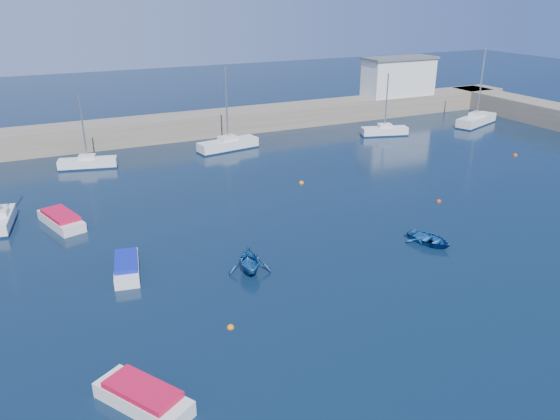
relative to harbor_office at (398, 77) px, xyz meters
name	(u,v)px	position (x,y,z in m)	size (l,w,h in m)	color
ground	(462,335)	(-30.00, -46.00, -5.10)	(220.00, 220.00, 0.00)	black
back_wall	(194,125)	(-30.00, 0.00, -3.80)	(96.00, 4.50, 2.60)	#766B5A
right_arm	(548,114)	(14.00, -14.00, -3.80)	(4.50, 32.00, 2.60)	#766B5A
harbor_office	(398,77)	(0.00, 0.00, 0.00)	(10.00, 4.00, 5.00)	silver
sailboat_3	(3,220)	(-51.13, -20.54, -4.56)	(2.00, 4.80, 6.31)	silver
sailboat_5	(88,163)	(-43.43, -8.08, -4.56)	(5.77, 2.80, 7.35)	silver
sailboat_6	(228,144)	(-28.52, -7.82, -4.48)	(7.07, 3.03, 8.98)	silver
sailboat_7	(384,131)	(-9.04, -9.85, -4.54)	(5.81, 3.05, 7.44)	silver
sailboat_8	(476,120)	(5.12, -10.45, -4.44)	(7.66, 4.57, 9.72)	silver
motorboat_0	(143,397)	(-45.84, -44.11, -4.63)	(3.71, 4.63, 1.00)	silver
motorboat_1	(127,267)	(-44.19, -31.91, -4.62)	(2.19, 4.34, 1.02)	silver
motorboat_2	(61,219)	(-47.17, -22.17, -4.63)	(3.11, 5.20, 1.01)	silver
dinghy_center	(429,239)	(-24.35, -36.60, -4.76)	(2.33, 3.26, 0.68)	navy
dinghy_left	(249,260)	(-37.19, -34.97, -4.28)	(2.68, 3.10, 1.63)	navy
buoy_0	(231,328)	(-40.47, -40.25, -5.10)	(0.38, 0.38, 0.38)	orange
buoy_1	(439,202)	(-18.22, -30.47, -5.10)	(0.41, 0.41, 0.41)	red
buoy_3	(301,183)	(-26.41, -21.33, -5.10)	(0.46, 0.46, 0.46)	orange
buoy_4	(515,156)	(-1.57, -23.18, -5.10)	(0.48, 0.48, 0.48)	red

